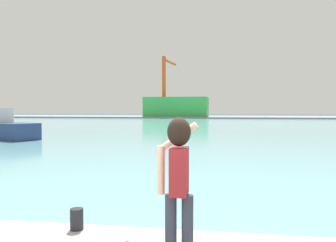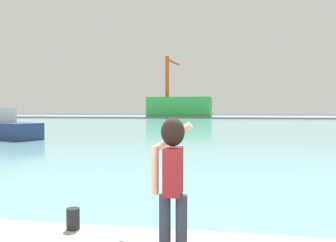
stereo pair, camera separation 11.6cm
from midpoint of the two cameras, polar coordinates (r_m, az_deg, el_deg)
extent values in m
plane|color=#334751|center=(53.26, 8.25, -0.67)|extent=(220.00, 220.00, 0.00)
cube|color=#6BA8B2|center=(55.25, 8.30, -0.56)|extent=(140.00, 100.00, 0.02)
cube|color=gray|center=(95.22, 8.84, 0.65)|extent=(140.00, 20.00, 0.39)
cylinder|color=#2D3342|center=(4.34, 0.27, -17.22)|extent=(0.14, 0.14, 0.82)
cylinder|color=#2D3342|center=(4.32, 3.02, -17.34)|extent=(0.14, 0.14, 0.82)
cube|color=maroon|center=(4.15, 1.65, -8.27)|extent=(0.20, 0.34, 0.56)
sphere|color=#E0B293|center=(4.09, 1.66, -1.92)|extent=(0.22, 0.22, 0.22)
ellipsoid|color=black|center=(4.07, 1.62, -1.80)|extent=(0.28, 0.26, 0.34)
cylinder|color=#E0B293|center=(4.19, -1.36, -8.04)|extent=(0.09, 0.09, 0.58)
cylinder|color=#E0B293|center=(4.32, 1.42, -2.77)|extent=(0.52, 0.09, 0.40)
cube|color=black|center=(4.43, 1.65, -0.45)|extent=(0.01, 0.07, 0.14)
cylinder|color=black|center=(5.67, -14.74, -15.27)|extent=(0.20, 0.20, 0.32)
cube|color=navy|center=(31.73, -25.10, -1.45)|extent=(7.31, 4.76, 1.35)
cube|color=green|center=(94.87, 2.15, 2.33)|extent=(16.47, 13.39, 5.11)
cylinder|color=#D84C19|center=(91.47, -0.10, 5.69)|extent=(1.00, 1.00, 15.80)
cylinder|color=#D84C19|center=(97.52, 0.88, 9.66)|extent=(2.14, 11.24, 0.70)
camera|label=1|loc=(0.06, -89.69, 0.01)|focal=37.11mm
camera|label=2|loc=(0.06, 90.31, -0.01)|focal=37.11mm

